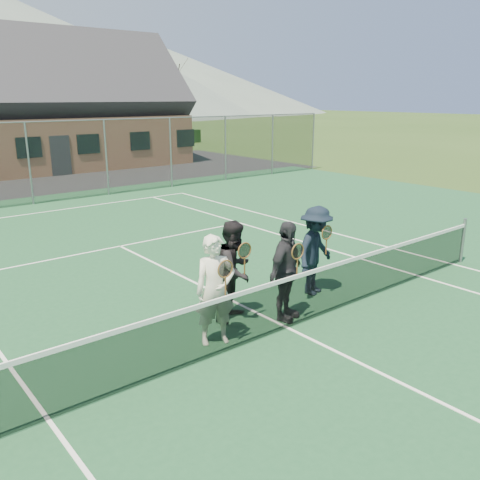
{
  "coord_description": "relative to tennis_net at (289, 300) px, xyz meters",
  "views": [
    {
      "loc": [
        -5.69,
        -5.7,
        3.88
      ],
      "look_at": [
        0.15,
        1.5,
        1.25
      ],
      "focal_mm": 38.0,
      "sensor_mm": 36.0,
      "label": 1
    }
  ],
  "objects": [
    {
      "name": "clubhouse",
      "position": [
        4.0,
        24.0,
        3.45
      ],
      "size": [
        15.6,
        8.2,
        7.7
      ],
      "color": "#9E6B4C",
      "rests_on": "ground"
    },
    {
      "name": "player_d",
      "position": [
        1.56,
        0.85,
        0.38
      ],
      "size": [
        1.31,
        0.98,
        1.8
      ],
      "color": "black",
      "rests_on": "court_surface"
    },
    {
      "name": "player_b",
      "position": [
        -0.43,
        0.94,
        0.38
      ],
      "size": [
        1.07,
        0.98,
        1.8
      ],
      "color": "black",
      "rests_on": "court_surface"
    },
    {
      "name": "player_c",
      "position": [
        0.24,
        0.33,
        0.38
      ],
      "size": [
        1.14,
        0.77,
        1.8
      ],
      "color": "#26272B",
      "rests_on": "court_surface"
    },
    {
      "name": "tennis_net",
      "position": [
        0.0,
        0.0,
        0.0
      ],
      "size": [
        11.68,
        0.08,
        1.1
      ],
      "color": "slate",
      "rests_on": "ground"
    },
    {
      "name": "player_a",
      "position": [
        -1.27,
        0.38,
        0.38
      ],
      "size": [
        0.76,
        0.62,
        1.8
      ],
      "color": "white",
      "rests_on": "court_surface"
    },
    {
      "name": "hill_east",
      "position": [
        55.0,
        95.0,
        6.46
      ],
      "size": [
        90.0,
        90.0,
        14.0
      ],
      "primitive_type": "cone",
      "color": "slate",
      "rests_on": "ground"
    },
    {
      "name": "tree_d",
      "position": [
        12.0,
        33.0,
        5.25
      ],
      "size": [
        3.2,
        3.2,
        7.77
      ],
      "color": "#352113",
      "rests_on": "ground"
    },
    {
      "name": "court_surface",
      "position": [
        0.0,
        0.0,
        -0.53
      ],
      "size": [
        30.0,
        30.0,
        0.02
      ],
      "primitive_type": "cube",
      "color": "#1C4C2B",
      "rests_on": "ground"
    },
    {
      "name": "court_markings",
      "position": [
        0.0,
        0.0,
        -0.51
      ],
      "size": [
        11.03,
        23.83,
        0.01
      ],
      "color": "white",
      "rests_on": "court_surface"
    },
    {
      "name": "perimeter_fence",
      "position": [
        0.0,
        13.5,
        0.99
      ],
      "size": [
        30.07,
        0.07,
        3.02
      ],
      "color": "slate",
      "rests_on": "ground"
    },
    {
      "name": "tree_e",
      "position": [
        18.0,
        33.0,
        5.25
      ],
      "size": [
        3.2,
        3.2,
        7.77
      ],
      "color": "#382314",
      "rests_on": "ground"
    }
  ]
}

